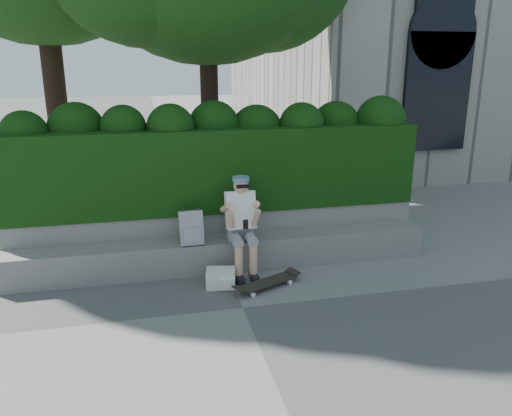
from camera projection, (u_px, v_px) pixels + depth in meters
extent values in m
plane|color=slate|center=(243.00, 308.00, 6.04)|extent=(80.00, 80.00, 0.00)
cube|color=gray|center=(225.00, 253.00, 7.15)|extent=(6.00, 0.45, 0.45)
cube|color=gray|center=(219.00, 233.00, 7.55)|extent=(6.00, 0.50, 0.75)
cube|color=black|center=(216.00, 167.00, 7.48)|extent=(6.00, 1.00, 1.20)
cylinder|color=black|center=(210.00, 132.00, 9.48)|extent=(0.33, 0.33, 3.16)
cylinder|color=black|center=(59.00, 125.00, 9.67)|extent=(0.40, 0.40, 3.36)
cube|color=gray|center=(240.00, 231.00, 7.05)|extent=(0.36, 0.26, 0.22)
cube|color=white|center=(240.00, 210.00, 6.89)|extent=(0.40, 0.32, 0.55)
sphere|color=tan|center=(241.00, 186.00, 6.72)|extent=(0.21, 0.21, 0.21)
cylinder|color=slate|center=(241.00, 179.00, 6.72)|extent=(0.23, 0.23, 0.06)
cube|color=black|center=(246.00, 224.00, 6.59)|extent=(0.07, 0.02, 0.13)
cylinder|color=tan|center=(239.00, 264.00, 6.71)|extent=(0.11, 0.11, 0.47)
cylinder|color=tan|center=(253.00, 263.00, 6.75)|extent=(0.11, 0.11, 0.47)
cube|color=black|center=(240.00, 280.00, 6.71)|extent=(0.10, 0.26, 0.10)
cube|color=black|center=(254.00, 278.00, 6.75)|extent=(0.10, 0.26, 0.10)
cube|color=black|center=(267.00, 282.00, 6.55)|extent=(0.90, 0.56, 0.02)
cylinder|color=silver|center=(253.00, 295.00, 6.32)|extent=(0.07, 0.06, 0.06)
cylinder|color=silver|center=(244.00, 289.00, 6.46)|extent=(0.07, 0.06, 0.06)
cylinder|color=silver|center=(290.00, 282.00, 6.67)|extent=(0.07, 0.06, 0.06)
cylinder|color=silver|center=(281.00, 277.00, 6.82)|extent=(0.07, 0.06, 0.06)
cube|color=#BCBBC1|center=(191.00, 228.00, 6.82)|extent=(0.32, 0.18, 0.47)
cube|color=silver|center=(221.00, 278.00, 6.58)|extent=(0.42, 0.34, 0.24)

